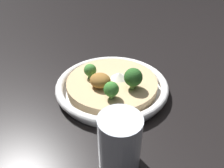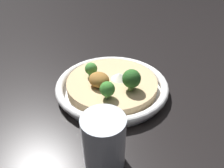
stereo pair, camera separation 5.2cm
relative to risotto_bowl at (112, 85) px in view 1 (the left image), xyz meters
name	(u,v)px [view 1 (the left image)]	position (x,y,z in m)	size (l,w,h in m)	color
ground_plane	(112,91)	(0.00, 0.00, -0.02)	(6.00, 6.00, 0.00)	black
risotto_bowl	(112,85)	(0.00, 0.00, 0.00)	(0.27, 0.27, 0.03)	white
cheese_sprinkle	(119,75)	(-0.01, -0.02, 0.02)	(0.04, 0.04, 0.02)	white
crispy_onion_garnish	(100,80)	(0.01, 0.03, 0.03)	(0.05, 0.04, 0.03)	olive
broccoli_back	(111,90)	(-0.03, 0.06, 0.04)	(0.03, 0.03, 0.04)	#668E47
broccoli_back_right	(90,70)	(0.05, 0.01, 0.03)	(0.03, 0.03, 0.04)	#668E47
broccoli_back_left	(133,78)	(-0.06, 0.01, 0.04)	(0.04, 0.04, 0.05)	#759E4C
drinking_glass	(120,142)	(-0.11, 0.17, 0.03)	(0.07, 0.07, 0.10)	silver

